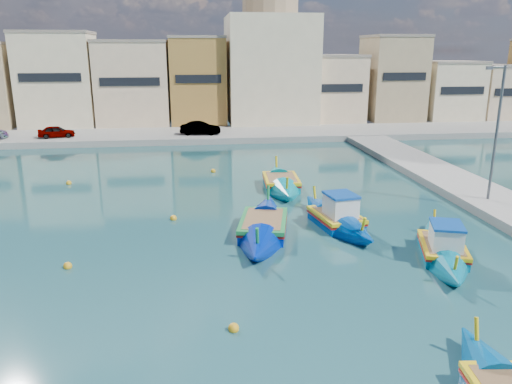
{
  "coord_description": "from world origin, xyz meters",
  "views": [
    {
      "loc": [
        0.72,
        -19.64,
        8.74
      ],
      "look_at": [
        4.0,
        6.0,
        1.4
      ],
      "focal_mm": 35.0,
      "sensor_mm": 36.0,
      "label": 1
    }
  ],
  "objects_px": {
    "church_block": "(270,54)",
    "luzzu_blue_south": "(263,228)",
    "luzzu_turquoise_cabin": "(443,250)",
    "quay_street_lamp": "(496,133)",
    "luzzu_green": "(281,184)",
    "luzzu_blue_cabin": "(336,219)"
  },
  "relations": [
    {
      "from": "luzzu_turquoise_cabin",
      "to": "luzzu_blue_south",
      "type": "xyz_separation_m",
      "value": [
        -7.4,
        3.92,
        -0.03
      ]
    },
    {
      "from": "church_block",
      "to": "luzzu_green",
      "type": "height_order",
      "value": "church_block"
    },
    {
      "from": "luzzu_green",
      "to": "luzzu_blue_south",
      "type": "distance_m",
      "value": 8.55
    },
    {
      "from": "quay_street_lamp",
      "to": "luzzu_blue_cabin",
      "type": "bearing_deg",
      "value": -168.35
    },
    {
      "from": "quay_street_lamp",
      "to": "church_block",
      "type": "bearing_deg",
      "value": 102.35
    },
    {
      "from": "luzzu_blue_cabin",
      "to": "church_block",
      "type": "bearing_deg",
      "value": 86.73
    },
    {
      "from": "luzzu_turquoise_cabin",
      "to": "luzzu_blue_cabin",
      "type": "bearing_deg",
      "value": 127.63
    },
    {
      "from": "luzzu_blue_cabin",
      "to": "luzzu_green",
      "type": "bearing_deg",
      "value": 101.52
    },
    {
      "from": "quay_street_lamp",
      "to": "luzzu_blue_cabin",
      "type": "distance_m",
      "value": 10.49
    },
    {
      "from": "church_block",
      "to": "luzzu_green",
      "type": "relative_size",
      "value": 2.27
    },
    {
      "from": "church_block",
      "to": "luzzu_blue_south",
      "type": "relative_size",
      "value": 1.98
    },
    {
      "from": "luzzu_blue_south",
      "to": "luzzu_turquoise_cabin",
      "type": "bearing_deg",
      "value": -27.9
    },
    {
      "from": "quay_street_lamp",
      "to": "luzzu_turquoise_cabin",
      "type": "relative_size",
      "value": 0.98
    },
    {
      "from": "quay_street_lamp",
      "to": "luzzu_blue_south",
      "type": "bearing_deg",
      "value": -169.13
    },
    {
      "from": "luzzu_green",
      "to": "luzzu_blue_cabin",
      "type": "bearing_deg",
      "value": -78.48
    },
    {
      "from": "quay_street_lamp",
      "to": "luzzu_green",
      "type": "xyz_separation_m",
      "value": [
        -11.05,
        5.65,
        -4.06
      ]
    },
    {
      "from": "luzzu_turquoise_cabin",
      "to": "luzzu_blue_cabin",
      "type": "xyz_separation_m",
      "value": [
        -3.5,
        4.54,
        0.03
      ]
    },
    {
      "from": "quay_street_lamp",
      "to": "luzzu_blue_cabin",
      "type": "relative_size",
      "value": 0.99
    },
    {
      "from": "luzzu_turquoise_cabin",
      "to": "luzzu_blue_south",
      "type": "height_order",
      "value": "luzzu_turquoise_cabin"
    },
    {
      "from": "luzzu_turquoise_cabin",
      "to": "luzzu_green",
      "type": "bearing_deg",
      "value": 112.57
    },
    {
      "from": "luzzu_blue_cabin",
      "to": "luzzu_turquoise_cabin",
      "type": "bearing_deg",
      "value": -52.37
    },
    {
      "from": "luzzu_turquoise_cabin",
      "to": "luzzu_green",
      "type": "xyz_separation_m",
      "value": [
        -5.05,
        12.14,
        -0.03
      ]
    }
  ]
}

